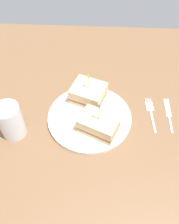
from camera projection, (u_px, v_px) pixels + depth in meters
ground_plane at (89, 121)px, 72.76cm from camera, size 97.50×97.50×2.00cm
plate at (89, 118)px, 71.51cm from camera, size 24.37×24.37×1.20cm
sandwich_half_front at (98, 124)px, 66.17cm from camera, size 12.10×10.44×10.69cm
sandwich_half_back at (88, 93)px, 73.35cm from camera, size 11.82×11.04×9.96cm
drink_glass at (11, 122)px, 65.29cm from camera, size 6.65×6.65×10.56cm
fork at (151, 111)px, 73.71cm from camera, size 2.46×13.27×0.35cm
knife at (169, 113)px, 73.11cm from camera, size 1.53×13.06×0.35cm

